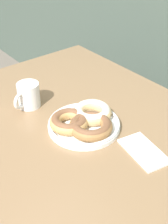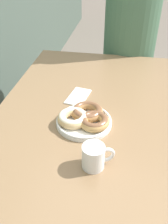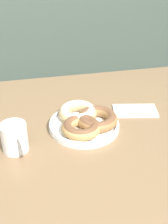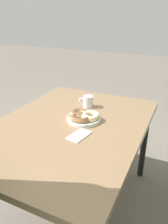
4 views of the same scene
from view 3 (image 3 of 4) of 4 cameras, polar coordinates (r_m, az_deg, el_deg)
dining_table at (r=1.02m, az=5.68°, el=-7.21°), size 1.28×0.93×0.72m
donut_plate at (r=1.00m, az=0.21°, el=-1.55°), size 0.24×0.23×0.05m
coffee_mug at (r=0.92m, az=-12.54°, el=-4.62°), size 0.08×0.11×0.09m
napkin at (r=1.11m, az=9.32°, el=0.25°), size 0.17×0.11×0.01m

